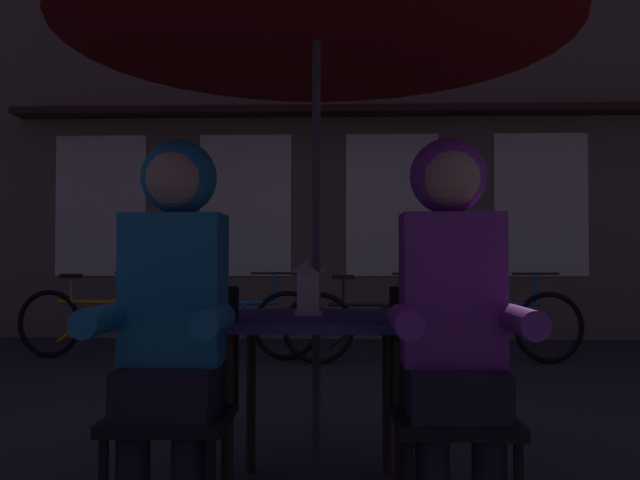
# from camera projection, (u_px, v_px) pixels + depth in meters

# --- Properties ---
(cafe_table) EXTENTS (0.72, 0.72, 0.74)m
(cafe_table) POSITION_uv_depth(u_px,v_px,m) (316.00, 341.00, 2.64)
(cafe_table) COLOR navy
(cafe_table) RESTS_ON ground_plane
(lantern) EXTENTS (0.11, 0.11, 0.23)m
(lantern) POSITION_uv_depth(u_px,v_px,m) (309.00, 286.00, 2.67)
(lantern) COLOR white
(lantern) RESTS_ON cafe_table
(chair_left) EXTENTS (0.40, 0.40, 0.87)m
(chair_left) POSITION_uv_depth(u_px,v_px,m) (177.00, 396.00, 2.29)
(chair_left) COLOR black
(chair_left) RESTS_ON ground_plane
(chair_right) EXTENTS (0.40, 0.40, 0.87)m
(chair_right) POSITION_uv_depth(u_px,v_px,m) (450.00, 398.00, 2.26)
(chair_right) COLOR black
(chair_right) RESTS_ON ground_plane
(person_left_hooded) EXTENTS (0.45, 0.56, 1.40)m
(person_left_hooded) POSITION_uv_depth(u_px,v_px,m) (173.00, 295.00, 2.24)
(person_left_hooded) COLOR black
(person_left_hooded) RESTS_ON ground_plane
(person_right_hooded) EXTENTS (0.45, 0.56, 1.40)m
(person_right_hooded) POSITION_uv_depth(u_px,v_px,m) (452.00, 296.00, 2.21)
(person_right_hooded) COLOR black
(person_right_hooded) RESTS_ON ground_plane
(shopfront_building) EXTENTS (10.00, 0.93, 6.20)m
(shopfront_building) POSITION_uv_depth(u_px,v_px,m) (390.00, 88.00, 8.08)
(shopfront_building) COLOR #6B5B4C
(shopfront_building) RESTS_ON ground_plane
(bicycle_nearest) EXTENTS (1.67, 0.24, 0.84)m
(bicycle_nearest) POSITION_uv_depth(u_px,v_px,m) (98.00, 323.00, 6.23)
(bicycle_nearest) COLOR black
(bicycle_nearest) RESTS_ON ground_plane
(bicycle_second) EXTENTS (1.65, 0.40, 0.84)m
(bicycle_second) POSITION_uv_depth(u_px,v_px,m) (233.00, 324.00, 6.06)
(bicycle_second) COLOR black
(bicycle_second) RESTS_ON ground_plane
(bicycle_third) EXTENTS (1.68, 0.16, 0.84)m
(bicycle_third) POSITION_uv_depth(u_px,v_px,m) (374.00, 326.00, 5.93)
(bicycle_third) COLOR black
(bicycle_third) RESTS_ON ground_plane
(bicycle_fourth) EXTENTS (1.68, 0.18, 0.84)m
(bicycle_fourth) POSITION_uv_depth(u_px,v_px,m) (494.00, 326.00, 5.93)
(bicycle_fourth) COLOR black
(bicycle_fourth) RESTS_ON ground_plane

